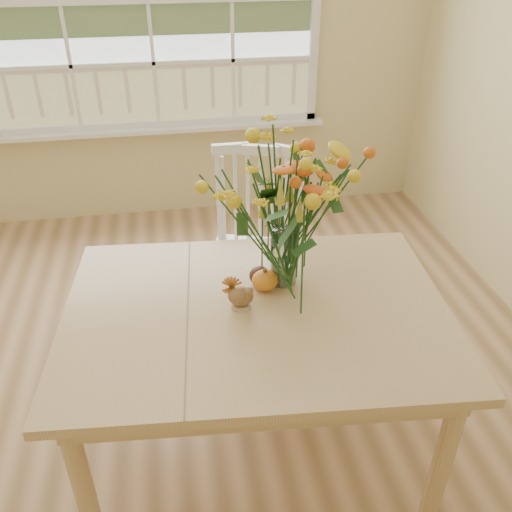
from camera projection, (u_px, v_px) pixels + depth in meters
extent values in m
cube|color=#926D46|center=(184.00, 433.00, 2.49)|extent=(4.00, 4.50, 0.01)
cube|color=beige|center=(151.00, 31.00, 3.64)|extent=(4.00, 0.02, 2.70)
cube|color=white|center=(160.00, 130.00, 3.94)|extent=(2.42, 0.12, 0.03)
cube|color=tan|center=(257.00, 313.00, 2.03)|extent=(1.51, 1.14, 0.04)
cube|color=tan|center=(257.00, 327.00, 2.07)|extent=(1.38, 1.01, 0.10)
cylinder|color=tan|center=(84.00, 489.00, 1.84)|extent=(0.07, 0.07, 0.73)
cylinder|color=tan|center=(116.00, 329.00, 2.55)|extent=(0.07, 0.07, 0.73)
cylinder|color=tan|center=(442.00, 462.00, 1.93)|extent=(0.07, 0.07, 0.73)
cylinder|color=tan|center=(377.00, 314.00, 2.64)|extent=(0.07, 0.07, 0.73)
cube|color=white|center=(255.00, 263.00, 2.80)|extent=(0.59, 0.58, 0.05)
cube|color=white|center=(260.00, 200.00, 2.81)|extent=(0.47, 0.18, 0.54)
cylinder|color=white|center=(216.00, 319.00, 2.81)|extent=(0.04, 0.04, 0.47)
cylinder|color=white|center=(228.00, 281.00, 3.11)|extent=(0.04, 0.04, 0.47)
cylinder|color=white|center=(287.00, 325.00, 2.77)|extent=(0.04, 0.04, 0.47)
cylinder|color=white|center=(292.00, 286.00, 3.06)|extent=(0.04, 0.04, 0.47)
cylinder|color=white|center=(284.00, 256.00, 2.11)|extent=(0.10, 0.10, 0.24)
ellipsoid|color=orange|center=(265.00, 281.00, 2.11)|extent=(0.10, 0.10, 0.08)
cylinder|color=#CCB78C|center=(241.00, 305.00, 2.03)|extent=(0.08, 0.08, 0.01)
ellipsoid|color=brown|center=(241.00, 296.00, 2.01)|extent=(0.11, 0.09, 0.08)
ellipsoid|color=#38160F|center=(260.00, 277.00, 2.14)|extent=(0.08, 0.08, 0.08)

